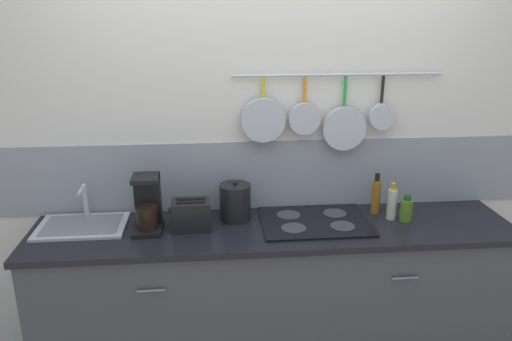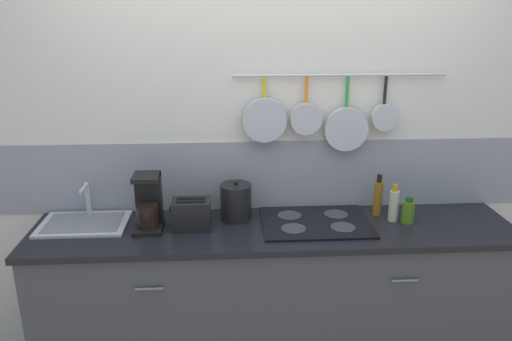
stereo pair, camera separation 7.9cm
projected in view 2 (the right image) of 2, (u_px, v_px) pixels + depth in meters
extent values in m
cube|color=silver|center=(270.00, 142.00, 2.91)|extent=(7.20, 0.06, 2.60)
cube|color=gray|center=(270.00, 174.00, 2.97)|extent=(7.20, 0.07, 0.41)
cylinder|color=#B7BABF|center=(340.00, 75.00, 2.76)|extent=(1.19, 0.02, 0.02)
cylinder|color=gold|center=(264.00, 87.00, 2.75)|extent=(0.02, 0.02, 0.11)
cylinder|color=#B7BABF|center=(265.00, 120.00, 2.79)|extent=(0.25, 0.05, 0.25)
cylinder|color=orange|center=(306.00, 90.00, 2.77)|extent=(0.02, 0.02, 0.14)
cylinder|color=#B7BABF|center=(306.00, 119.00, 2.80)|extent=(0.18, 0.04, 0.18)
cylinder|color=green|center=(347.00, 92.00, 2.79)|extent=(0.02, 0.02, 0.17)
cylinder|color=#B7BABF|center=(346.00, 129.00, 2.83)|extent=(0.25, 0.04, 0.25)
cylinder|color=black|center=(385.00, 90.00, 2.80)|extent=(0.02, 0.02, 0.15)
cylinder|color=#B7BABF|center=(384.00, 117.00, 2.83)|extent=(0.15, 0.05, 0.15)
cube|color=#3F4247|center=(273.00, 302.00, 2.88)|extent=(2.61, 0.52, 0.87)
cylinder|color=slate|center=(149.00, 289.00, 2.49)|extent=(0.14, 0.01, 0.01)
cylinder|color=slate|center=(405.00, 281.00, 2.57)|extent=(0.14, 0.01, 0.01)
cube|color=black|center=(274.00, 231.00, 2.74)|extent=(2.65, 0.56, 0.03)
cube|color=#B7BABF|center=(84.00, 224.00, 2.76)|extent=(0.47, 0.33, 0.01)
cube|color=slate|center=(84.00, 222.00, 2.76)|extent=(0.40, 0.26, 0.00)
cylinder|color=#B7BABF|center=(88.00, 200.00, 2.85)|extent=(0.03, 0.03, 0.21)
cylinder|color=#B7BABF|center=(83.00, 189.00, 2.76)|extent=(0.02, 0.13, 0.02)
cube|color=black|center=(149.00, 227.00, 2.71)|extent=(0.15, 0.20, 0.02)
cube|color=black|center=(149.00, 199.00, 2.73)|extent=(0.14, 0.07, 0.30)
cylinder|color=black|center=(147.00, 216.00, 2.66)|extent=(0.12, 0.12, 0.13)
cube|color=black|center=(146.00, 177.00, 2.64)|extent=(0.14, 0.15, 0.02)
cube|color=black|center=(192.00, 214.00, 2.70)|extent=(0.21, 0.14, 0.16)
cube|color=black|center=(191.00, 202.00, 2.66)|extent=(0.16, 0.02, 0.00)
cube|color=black|center=(191.00, 198.00, 2.70)|extent=(0.16, 0.02, 0.00)
cube|color=black|center=(171.00, 209.00, 2.69)|extent=(0.02, 0.02, 0.02)
cylinder|color=black|center=(236.00, 202.00, 2.81)|extent=(0.18, 0.18, 0.21)
sphere|color=black|center=(236.00, 183.00, 2.78)|extent=(0.02, 0.02, 0.02)
cube|color=black|center=(315.00, 222.00, 2.78)|extent=(0.60, 0.45, 0.01)
cylinder|color=#38383D|center=(294.00, 228.00, 2.69)|extent=(0.13, 0.13, 0.00)
cylinder|color=#38383D|center=(343.00, 227.00, 2.71)|extent=(0.13, 0.13, 0.00)
cylinder|color=#38383D|center=(289.00, 215.00, 2.86)|extent=(0.13, 0.13, 0.00)
cylinder|color=#38383D|center=(336.00, 214.00, 2.87)|extent=(0.13, 0.13, 0.00)
cylinder|color=#8C5919|center=(378.00, 198.00, 2.88)|extent=(0.05, 0.05, 0.20)
cylinder|color=black|center=(379.00, 178.00, 2.84)|extent=(0.03, 0.03, 0.04)
cylinder|color=#BFB799|center=(394.00, 206.00, 2.80)|extent=(0.05, 0.05, 0.18)
cylinder|color=#B28C19|center=(395.00, 188.00, 2.76)|extent=(0.03, 0.03, 0.04)
cylinder|color=#4C721E|center=(408.00, 212.00, 2.78)|extent=(0.07, 0.07, 0.12)
cylinder|color=#194C19|center=(409.00, 200.00, 2.76)|extent=(0.04, 0.04, 0.03)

